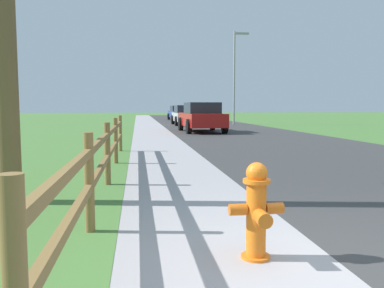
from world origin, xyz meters
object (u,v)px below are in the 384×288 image
parked_car_blue (180,113)px  street_lamp (236,70)px  parked_suv_red (202,117)px  parked_car_silver (187,115)px  fire_hydrant (257,210)px

parked_car_blue → street_lamp: size_ratio=0.65×
parked_suv_red → street_lamp: 10.24m
parked_suv_red → parked_car_silver: parked_suv_red is taller
parked_suv_red → parked_car_silver: size_ratio=1.06×
fire_hydrant → parked_suv_red: bearing=82.6°
fire_hydrant → parked_car_blue: (3.15, 37.29, 0.27)m
parked_car_silver → parked_car_blue: parked_car_silver is taller
fire_hydrant → parked_car_blue: 37.43m
parked_suv_red → street_lamp: street_lamp is taller
parked_car_silver → fire_hydrant: bearing=-95.5°
parked_suv_red → street_lamp: size_ratio=0.68×
parked_suv_red → street_lamp: bearing=65.6°
street_lamp → parked_car_silver: bearing=-174.1°
parked_suv_red → fire_hydrant: bearing=-97.4°
fire_hydrant → parked_car_silver: parked_car_silver is taller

